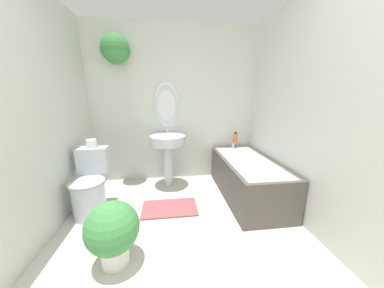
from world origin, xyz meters
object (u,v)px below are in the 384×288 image
at_px(toilet, 91,187).
at_px(toilet_paper_roll, 92,143).
at_px(bathtub, 247,177).
at_px(pedestal_sink, 168,146).
at_px(shampoo_bottle, 235,138).
at_px(potted_plant, 113,230).

xyz_separation_m(toilet, toilet_paper_roll, (0.00, 0.19, 0.48)).
bearing_deg(bathtub, pedestal_sink, 156.64).
xyz_separation_m(toilet, shampoo_bottle, (2.01, 0.77, 0.36)).
distance_m(toilet, toilet_paper_roll, 0.51).
height_order(toilet, shampoo_bottle, shampoo_bottle).
height_order(bathtub, potted_plant, bathtub).
height_order(shampoo_bottle, potted_plant, shampoo_bottle).
bearing_deg(toilet, potted_plant, -60.55).
relative_size(toilet, shampoo_bottle, 4.01).
relative_size(pedestal_sink, bathtub, 0.62).
bearing_deg(bathtub, shampoo_bottle, 86.83).
height_order(pedestal_sink, potted_plant, pedestal_sink).
xyz_separation_m(bathtub, shampoo_bottle, (0.04, 0.63, 0.41)).
bearing_deg(toilet_paper_roll, potted_plant, -65.43).
height_order(bathtub, toilet_paper_roll, toilet_paper_roll).
bearing_deg(potted_plant, bathtub, 31.79).
xyz_separation_m(bathtub, toilet_paper_roll, (-1.98, 0.05, 0.53)).
bearing_deg(toilet_paper_roll, bathtub, -1.53).
height_order(bathtub, shampoo_bottle, shampoo_bottle).
relative_size(shampoo_bottle, potted_plant, 0.34).
bearing_deg(toilet_paper_roll, shampoo_bottle, 16.10).
distance_m(pedestal_sink, shampoo_bottle, 1.12).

